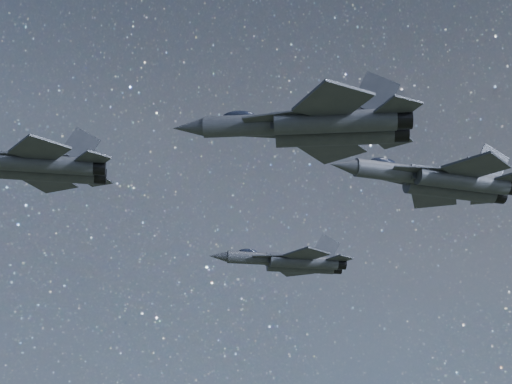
{
  "coord_description": "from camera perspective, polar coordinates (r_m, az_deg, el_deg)",
  "views": [
    {
      "loc": [
        -1.84,
        -60.24,
        118.79
      ],
      "look_at": [
        -2.16,
        3.24,
        145.18
      ],
      "focal_mm": 50.0,
      "sensor_mm": 36.0,
      "label": 1
    }
  ],
  "objects": [
    {
      "name": "jet_lead",
      "position": [
        72.4,
        -17.6,
        2.09
      ],
      "size": [
        19.32,
        13.36,
        4.85
      ],
      "rotation": [
        0.0,
        0.0,
        0.17
      ],
      "color": "#2F323B"
    },
    {
      "name": "jet_left",
      "position": [
        86.21,
        2.82,
        -5.58
      ],
      "size": [
        17.29,
        11.96,
        4.34
      ],
      "rotation": [
        0.0,
        0.0,
        0.17
      ],
      "color": "#2F323B"
    },
    {
      "name": "jet_right",
      "position": [
        55.07,
        4.72,
        5.31
      ],
      "size": [
        19.15,
        13.49,
        4.84
      ],
      "rotation": [
        0.0,
        0.0,
        -0.08
      ],
      "color": "#2F323B"
    },
    {
      "name": "jet_slot",
      "position": [
        68.72,
        14.62,
        0.9
      ],
      "size": [
        19.41,
        13.1,
        4.89
      ],
      "rotation": [
        0.0,
        0.0,
        0.29
      ],
      "color": "#2F323B"
    }
  ]
}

